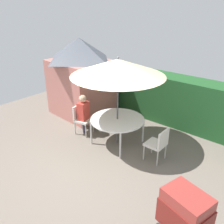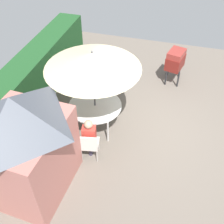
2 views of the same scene
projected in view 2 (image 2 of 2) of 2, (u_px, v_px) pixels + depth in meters
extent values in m
plane|color=#6B6056|center=(138.00, 128.00, 8.05)|extent=(11.00, 11.00, 0.00)
cube|color=#1E4C23|center=(26.00, 87.00, 8.21)|extent=(7.45, 0.85, 1.58)
cube|color=#B26B60|center=(28.00, 157.00, 6.02)|extent=(2.01, 1.77, 1.94)
pyramid|color=#4C515B|center=(13.00, 113.00, 5.11)|extent=(2.13, 1.88, 0.75)
cylinder|color=white|center=(95.00, 106.00, 7.65)|extent=(1.51, 1.51, 0.04)
cylinder|color=beige|center=(108.00, 132.00, 7.43)|extent=(0.05, 0.05, 0.73)
cylinder|color=beige|center=(118.00, 107.00, 8.18)|extent=(0.05, 0.05, 0.73)
cylinder|color=beige|center=(72.00, 124.00, 7.64)|extent=(0.05, 0.05, 0.73)
cylinder|color=beige|center=(85.00, 101.00, 8.39)|extent=(0.05, 0.05, 0.73)
cylinder|color=#4C4C51|center=(94.00, 93.00, 7.33)|extent=(0.04, 0.04, 2.43)
cone|color=beige|center=(92.00, 60.00, 6.66)|extent=(2.47, 2.47, 0.43)
sphere|color=#4C4C51|center=(92.00, 52.00, 6.49)|extent=(0.06, 0.06, 0.06)
cube|color=maroon|center=(175.00, 62.00, 9.30)|extent=(0.80, 0.66, 0.45)
cube|color=maroon|center=(177.00, 54.00, 9.08)|extent=(0.76, 0.63, 0.20)
cylinder|color=#262628|center=(178.00, 80.00, 9.37)|extent=(0.06, 0.06, 0.55)
cylinder|color=#262628|center=(180.00, 70.00, 9.81)|extent=(0.06, 0.06, 0.55)
cylinder|color=#262628|center=(166.00, 78.00, 9.46)|extent=(0.06, 0.06, 0.55)
cylinder|color=#262628|center=(168.00, 69.00, 9.90)|extent=(0.06, 0.06, 0.55)
cube|color=silver|center=(90.00, 143.00, 7.00)|extent=(0.54, 0.54, 0.06)
cube|color=silver|center=(88.00, 144.00, 6.69)|extent=(0.14, 0.46, 0.45)
cylinder|color=#AFABA3|center=(82.00, 155.00, 7.01)|extent=(0.04, 0.04, 0.45)
cylinder|color=#AFABA3|center=(97.00, 156.00, 6.99)|extent=(0.04, 0.04, 0.45)
cylinder|color=#AFABA3|center=(84.00, 143.00, 7.31)|extent=(0.04, 0.04, 0.45)
cylinder|color=#AFABA3|center=(99.00, 144.00, 7.29)|extent=(0.04, 0.04, 0.45)
cube|color=silver|center=(108.00, 88.00, 8.73)|extent=(0.46, 0.46, 0.06)
cube|color=silver|center=(109.00, 79.00, 8.73)|extent=(0.05, 0.46, 0.45)
cylinder|color=#AFABA3|center=(115.00, 91.00, 8.99)|extent=(0.04, 0.04, 0.45)
cylinder|color=#AFABA3|center=(104.00, 89.00, 9.07)|extent=(0.04, 0.04, 0.45)
cylinder|color=#AFABA3|center=(112.00, 98.00, 8.70)|extent=(0.04, 0.04, 0.45)
cylinder|color=#AFABA3|center=(100.00, 96.00, 8.78)|extent=(0.04, 0.04, 0.45)
cylinder|color=#936651|center=(94.00, 61.00, 10.47)|extent=(0.32, 0.32, 0.35)
sphere|color=#2D6B33|center=(93.00, 54.00, 10.25)|extent=(0.35, 0.35, 0.35)
cube|color=#CC3D33|center=(89.00, 135.00, 6.79)|extent=(0.30, 0.38, 0.55)
sphere|color=tan|center=(88.00, 124.00, 6.53)|extent=(0.22, 0.22, 0.22)
cylinder|color=#383347|center=(90.00, 149.00, 7.14)|extent=(0.10, 0.10, 0.48)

